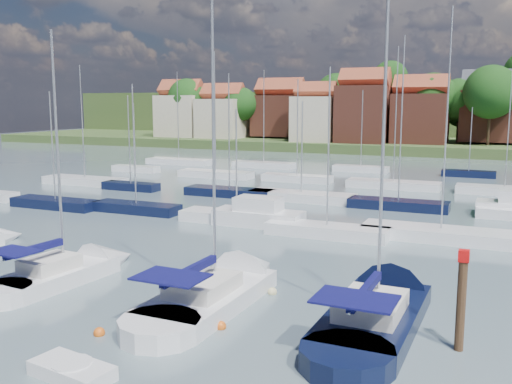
% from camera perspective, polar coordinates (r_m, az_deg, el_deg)
% --- Properties ---
extents(ground, '(260.00, 260.00, 0.00)m').
position_cam_1_polar(ground, '(61.78, 12.20, -0.08)').
color(ground, '#4D6069').
rests_on(ground, ground).
extents(sailboat_left, '(3.71, 10.65, 14.24)m').
position_cam_1_polar(sailboat_left, '(33.00, -17.76, -7.56)').
color(sailboat_left, silver).
rests_on(sailboat_left, ground).
extents(sailboat_centre, '(3.68, 13.01, 17.52)m').
position_cam_1_polar(sailboat_centre, '(28.80, -2.95, -9.59)').
color(sailboat_centre, silver).
rests_on(sailboat_centre, ground).
extents(sailboat_navy, '(3.78, 13.41, 18.40)m').
position_cam_1_polar(sailboat_navy, '(27.01, 12.62, -11.08)').
color(sailboat_navy, black).
rests_on(sailboat_navy, ground).
extents(tender, '(3.25, 1.86, 0.66)m').
position_cam_1_polar(tender, '(21.78, -17.92, -16.64)').
color(tender, silver).
rests_on(tender, ground).
extents(timber_piling, '(0.40, 0.40, 6.24)m').
position_cam_1_polar(timber_piling, '(23.87, 19.71, -12.50)').
color(timber_piling, '#4C331E').
rests_on(timber_piling, ground).
extents(buoy_c, '(0.48, 0.48, 0.48)m').
position_cam_1_polar(buoy_c, '(25.09, -15.40, -13.64)').
color(buoy_c, '#D85914').
rests_on(buoy_c, ground).
extents(buoy_d, '(0.45, 0.45, 0.45)m').
position_cam_1_polar(buoy_d, '(23.70, -10.19, -14.83)').
color(buoy_d, beige).
rests_on(buoy_d, ground).
extents(buoy_e, '(0.47, 0.47, 0.47)m').
position_cam_1_polar(buoy_e, '(29.03, 1.65, -10.15)').
color(buoy_e, beige).
rests_on(buoy_e, ground).
extents(buoy_g, '(0.45, 0.45, 0.45)m').
position_cam_1_polar(buoy_g, '(24.93, -3.52, -13.47)').
color(buoy_g, '#D85914').
rests_on(buoy_g, ground).
extents(marina_field, '(79.62, 41.41, 15.93)m').
position_cam_1_polar(marina_field, '(56.65, 13.12, -0.47)').
color(marina_field, silver).
rests_on(marina_field, ground).
extents(far_shore_town, '(212.46, 90.00, 22.27)m').
position_cam_1_polar(far_shore_town, '(152.92, 20.11, 6.61)').
color(far_shore_town, '#445329').
rests_on(far_shore_town, ground).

